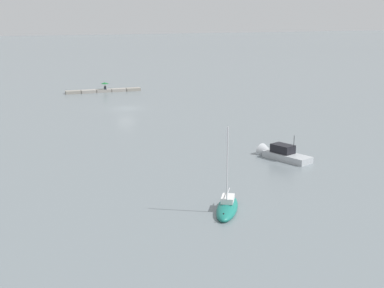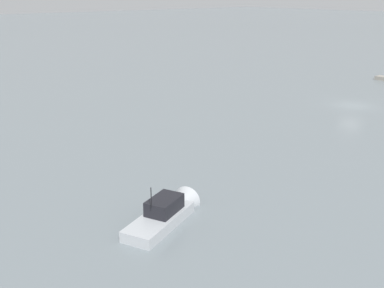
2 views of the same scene
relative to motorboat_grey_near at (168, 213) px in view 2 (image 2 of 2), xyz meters
name	(u,v)px [view 2 (image 2 of 2)]	position (x,y,z in m)	size (l,w,h in m)	color
ground_plane	(352,105)	(8.39, -33.70, -0.35)	(500.00, 500.00, 0.00)	slate
motorboat_grey_near	(168,213)	(0.00, 0.00, 0.00)	(3.95, 6.23, 3.35)	#ADB2B7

